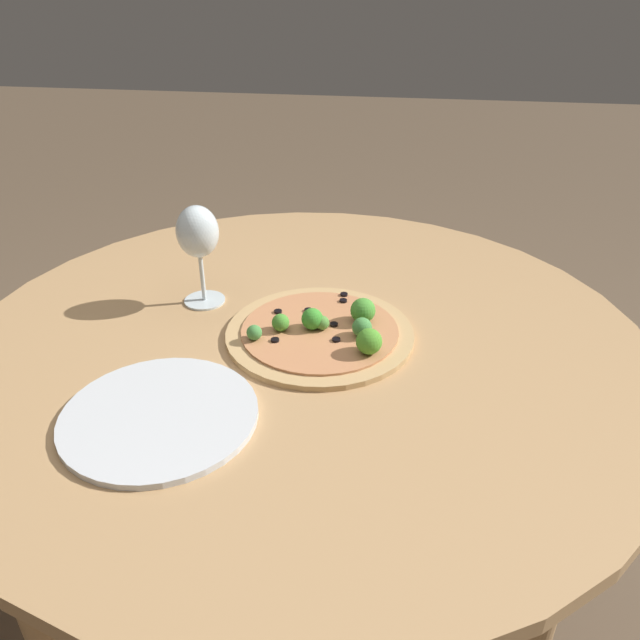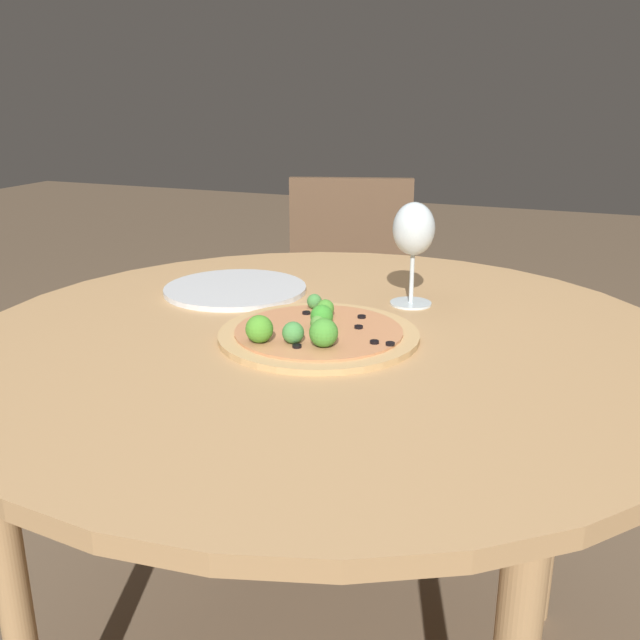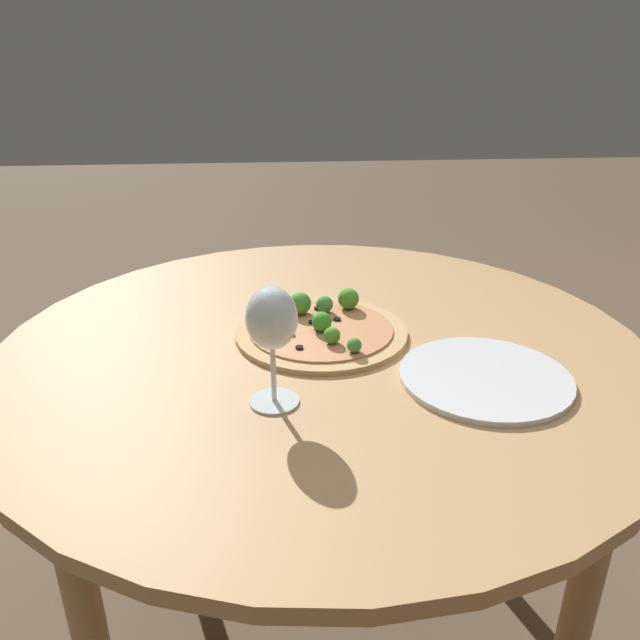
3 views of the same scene
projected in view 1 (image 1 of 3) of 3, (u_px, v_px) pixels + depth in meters
ground_plane at (307, 605)px, 1.44m from camera, size 12.00×12.00×0.00m
dining_table at (304, 370)px, 1.11m from camera, size 1.17×1.17×0.74m
pizza at (324, 330)px, 1.06m from camera, size 0.32×0.32×0.06m
wine_glass at (198, 235)px, 1.10m from camera, size 0.08×0.08×0.19m
plate_near at (160, 416)px, 0.87m from camera, size 0.28×0.28×0.01m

